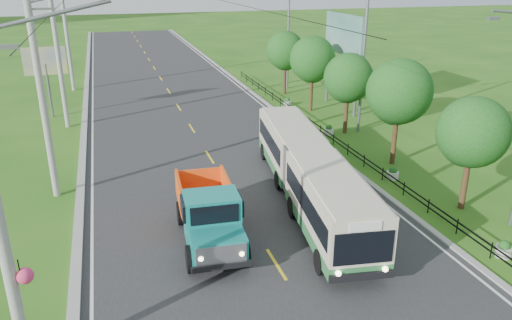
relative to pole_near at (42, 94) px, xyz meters
name	(u,v)px	position (x,y,z in m)	size (l,w,h in m)	color
ground	(276,264)	(8.26, -9.00, -5.09)	(240.00, 240.00, 0.00)	#245A15
road	(187,121)	(8.26, 11.00, -5.08)	(14.00, 120.00, 0.02)	#28282B
curb_left	(84,128)	(1.06, 11.00, -5.02)	(0.40, 120.00, 0.15)	#9E9E99
curb_right	(279,113)	(15.41, 11.00, -5.04)	(0.30, 120.00, 0.10)	#9E9E99
edge_line_left	(92,128)	(1.61, 11.00, -5.07)	(0.12, 120.00, 0.00)	silver
edge_line_right	(273,113)	(14.91, 11.00, -5.07)	(0.12, 120.00, 0.00)	silver
centre_dash	(276,264)	(8.26, -9.00, -5.07)	(0.12, 2.20, 0.00)	yellow
railing_right	(321,131)	(16.26, 5.00, -4.79)	(0.04, 40.00, 0.60)	black
pole_near	(42,94)	(0.00, 0.00, 0.00)	(3.51, 0.32, 10.00)	gray
pole_mid	(59,54)	(0.00, 12.00, 0.00)	(3.51, 0.32, 10.00)	gray
pole_far	(67,34)	(0.00, 24.00, 0.00)	(3.51, 0.32, 10.00)	gray
tree_second	(471,135)	(18.12, -6.86, -1.57)	(3.18, 3.26, 5.30)	#382314
tree_third	(398,95)	(18.12, -0.86, -1.11)	(3.60, 3.62, 6.00)	#382314
tree_fourth	(348,80)	(18.12, 5.14, -1.51)	(3.24, 3.31, 5.40)	#382314
tree_fifth	(312,61)	(18.12, 11.14, -1.24)	(3.48, 3.52, 5.80)	#382314
tree_back	(285,52)	(18.12, 17.14, -1.44)	(3.30, 3.36, 5.50)	#382314
streetlight_mid	(361,60)	(18.90, 5.00, -0.19)	(3.02, 0.20, 9.07)	slate
streetlight_far	(287,35)	(18.90, 19.00, -0.19)	(3.02, 0.20, 9.07)	slate
planter_front	(504,250)	(16.86, -11.00, -4.81)	(0.64, 0.64, 0.67)	silver
planter_near	(393,174)	(16.86, -3.00, -4.81)	(0.64, 0.64, 0.67)	silver
planter_mid	(329,130)	(16.86, 5.00, -4.81)	(0.64, 0.64, 0.67)	silver
planter_far	(287,102)	(16.86, 13.00, -4.81)	(0.64, 0.64, 0.67)	silver
billboard_left	(45,66)	(-1.24, 15.00, -1.23)	(3.00, 0.20, 5.20)	slate
billboard_right	(343,40)	(20.56, 11.00, 0.25)	(0.24, 6.00, 7.30)	slate
bus	(309,170)	(11.45, -4.38, -3.43)	(4.26, 14.49, 2.76)	#2D713B
dump_truck	(209,211)	(6.24, -6.56, -3.71)	(2.61, 5.97, 2.45)	#16857F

